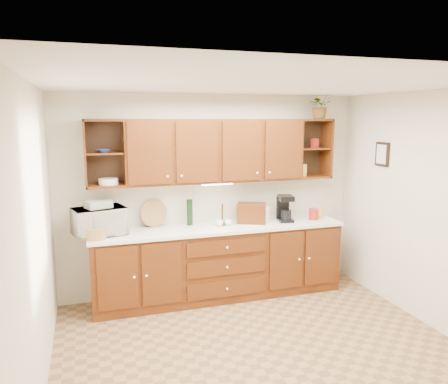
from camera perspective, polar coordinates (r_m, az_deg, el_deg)
floor at (r=4.65m, az=4.98°, el=-20.00°), size 4.00×4.00×0.00m
ceiling at (r=4.06m, az=5.52°, el=13.88°), size 4.00×4.00×0.00m
back_wall at (r=5.78m, az=-1.50°, el=-0.31°), size 4.00×0.00×4.00m
left_wall at (r=3.88m, az=-23.34°, el=-6.07°), size 0.00×3.50×3.50m
right_wall at (r=5.26m, az=25.76°, el=-2.26°), size 0.00×3.50×3.50m
base_cabinets at (r=5.72m, az=-0.62°, el=-9.23°), size 3.20×0.60×0.90m
countertop at (r=5.57m, az=-0.60°, el=-4.68°), size 3.24×0.64×0.04m
upper_cabinets at (r=5.56m, az=-0.97°, el=5.45°), size 3.20×0.33×0.80m
undercabinet_light at (r=5.55m, az=-0.89°, el=1.06°), size 0.40×0.05×0.02m
framed_picture at (r=5.85m, az=19.97°, el=4.67°), size 0.03×0.24×0.30m
wicker_basket at (r=5.19m, az=-16.46°, el=-5.19°), size 0.27×0.27×0.13m
microwave at (r=5.33m, az=-15.97°, el=-3.71°), size 0.67×0.54×0.32m
towel_stack at (r=5.29m, az=-16.08°, el=-1.56°), size 0.33×0.29×0.08m
wine_bottle at (r=5.61m, az=-4.50°, el=-2.64°), size 0.10×0.10×0.34m
woven_tray at (r=5.63m, az=-9.13°, el=-4.35°), size 0.35×0.14×0.34m
bread_box at (r=5.73m, az=3.62°, el=-2.77°), size 0.43×0.36×0.26m
mug_tree at (r=5.62m, az=-0.22°, el=-3.90°), size 0.26×0.25×0.28m
canister_red at (r=6.03m, az=11.59°, el=-2.84°), size 0.14×0.14×0.15m
canister_white at (r=5.84m, az=5.57°, el=-2.85°), size 0.09×0.09×0.20m
canister_yellow at (r=6.19m, az=12.36°, el=-2.72°), size 0.10×0.10×0.12m
coffee_maker at (r=5.87m, az=7.96°, el=-2.17°), size 0.23×0.28×0.35m
bowl_stack at (r=5.32m, az=-15.50°, el=5.21°), size 0.21×0.21×0.04m
plate_stack at (r=5.36m, az=-14.86°, el=1.35°), size 0.24×0.24×0.07m
pantry_box_yellow at (r=6.01m, az=10.22°, el=2.81°), size 0.09×0.07×0.16m
pantry_box_red at (r=6.09m, az=11.77°, el=6.26°), size 0.10×0.09×0.12m
potted_plant at (r=6.08m, az=12.45°, el=10.97°), size 0.35×0.31×0.35m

